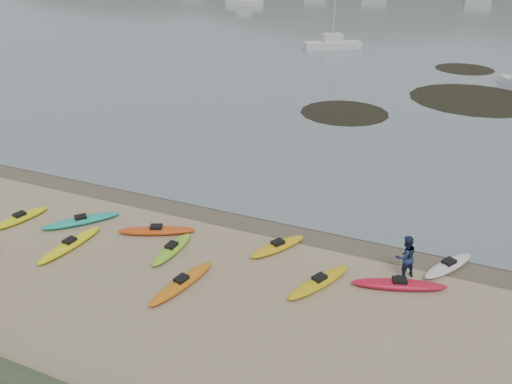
% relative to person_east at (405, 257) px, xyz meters
% --- Properties ---
extents(ground, '(600.00, 600.00, 0.00)m').
position_rel_person_east_xyz_m(ground, '(-7.59, 2.10, -0.95)').
color(ground, tan).
rests_on(ground, ground).
extents(wet_sand, '(60.00, 60.00, 0.00)m').
position_rel_person_east_xyz_m(wet_sand, '(-7.59, 1.80, -0.95)').
color(wet_sand, brown).
rests_on(wet_sand, ground).
extents(kayaks, '(21.87, 8.91, 0.34)m').
position_rel_person_east_xyz_m(kayaks, '(-8.45, -1.85, -0.78)').
color(kayaks, yellow).
rests_on(kayaks, ground).
extents(person_east, '(1.17, 1.15, 1.90)m').
position_rel_person_east_xyz_m(person_east, '(0.00, 0.00, 0.00)').
color(person_east, navy).
rests_on(person_east, ground).
extents(kelp_mats, '(19.16, 28.79, 0.04)m').
position_rel_person_east_xyz_m(kelp_mats, '(-0.77, 30.74, -0.92)').
color(kelp_mats, black).
rests_on(kelp_mats, water).
extents(moored_boats, '(99.51, 92.74, 1.32)m').
position_rel_person_east_xyz_m(moored_boats, '(-10.84, 84.85, -0.38)').
color(moored_boats, silver).
rests_on(moored_boats, ground).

